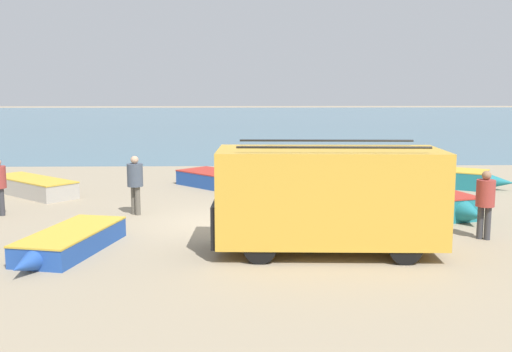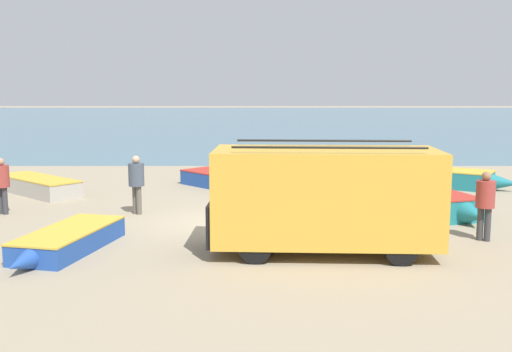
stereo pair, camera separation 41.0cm
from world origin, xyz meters
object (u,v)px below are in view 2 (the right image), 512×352
Objects in this scene: fishing_rowboat_4 at (434,202)px; fisherman_2 at (484,199)px; fishing_rowboat_3 at (65,241)px; fishing_rowboat_2 at (219,179)px; parked_van at (323,196)px; fishing_rowboat_1 at (434,177)px; fishing_rowboat_0 at (34,185)px; fisherman_1 at (135,179)px; fisherman_3 at (0,181)px.

fisherman_2 is (0.24, -3.14, 0.68)m from fishing_rowboat_4.
fishing_rowboat_2 is at bearing 174.61° from fishing_rowboat_3.
parked_van is 1.31× the size of fishing_rowboat_3.
fishing_rowboat_1 is 8.19m from fishing_rowboat_2.
fishing_rowboat_0 is at bearing -142.61° from fishing_rowboat_1.
fishing_rowboat_2 is (6.48, 1.51, -0.01)m from fishing_rowboat_0.
fisherman_1 is 3.97m from fisherman_3.
fisherman_2 is at bearing 176.45° from fishing_rowboat_2.
fishing_rowboat_4 reaches higher than fishing_rowboat_3.
parked_van reaches higher than fisherman_1.
fisherman_3 reaches higher than fishing_rowboat_4.
fishing_rowboat_4 is 2.43× the size of fisherman_3.
fishing_rowboat_1 is 3.09× the size of fisherman_3.
fishing_rowboat_4 is (6.68, -4.95, 0.06)m from fishing_rowboat_2.
fishing_rowboat_1 is 8.36m from fisherman_2.
parked_van is 4.19m from fisherman_2.
fishing_rowboat_0 is (-9.35, 7.66, -1.01)m from parked_van.
fisherman_1 reaches higher than fisherman_2.
fishing_rowboat_4 is at bearing -48.15° from fisherman_1.
fisherman_1 is at bearing -122.72° from fishing_rowboat_1.
fisherman_3 is (-3.97, -0.02, -0.04)m from fisherman_1.
parked_van is at bearing -58.89° from fishing_rowboat_4.
fishing_rowboat_2 is at bearing -70.09° from parked_van.
fisherman_3 reaches higher than fishing_rowboat_3.
fisherman_2 is (4.05, 1.07, -0.28)m from parked_van.
fishing_rowboat_4 is 12.85m from fisherman_3.
fisherman_2 is at bearing -67.21° from fisherman_1.
fishing_rowboat_4 reaches higher than fishing_rowboat_0.
fishing_rowboat_4 is at bearing -142.56° from fisherman_2.
fishing_rowboat_3 is 2.27× the size of fisherman_1.
fishing_rowboat_2 is (-8.19, -0.15, -0.05)m from fishing_rowboat_1.
fishing_rowboat_1 reaches higher than fishing_rowboat_3.
fisherman_3 reaches higher than fishing_rowboat_2.
fisherman_1 is (-5.06, 4.18, -0.26)m from parked_van.
parked_van is 5.75m from fishing_rowboat_4.
fishing_rowboat_0 is 0.99× the size of fishing_rowboat_4.
fishing_rowboat_1 is at bearing 142.35° from fishing_rowboat_3.
fisherman_1 is (0.82, 4.05, 0.80)m from fishing_rowboat_3.
parked_van is 2.96× the size of fisherman_1.
fisherman_2 is 1.02× the size of fisherman_3.
parked_van is 12.13m from fishing_rowboat_0.
parked_van reaches higher than fishing_rowboat_4.
fisherman_1 is at bearing -37.04° from parked_van.
fisherman_2 reaches higher than fishing_rowboat_2.
parked_van reaches higher than fishing_rowboat_1.
fisherman_1 reaches higher than fishing_rowboat_2.
fishing_rowboat_0 is 1.14× the size of fishing_rowboat_2.
fishing_rowboat_3 is at bearing -83.94° from fishing_rowboat_4.
fisherman_3 is (-6.16, -5.00, 0.72)m from fishing_rowboat_2.
fishing_rowboat_0 is 3.58m from fisherman_3.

